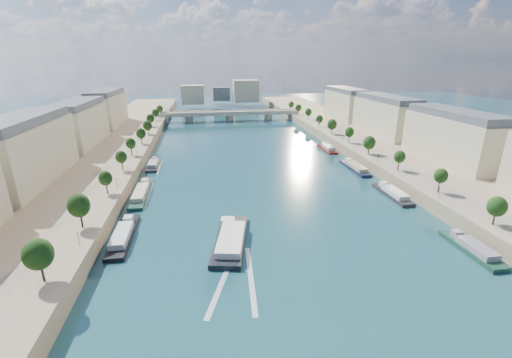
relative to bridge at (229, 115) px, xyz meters
name	(u,v)px	position (x,y,z in m)	size (l,w,h in m)	color
ground	(253,169)	(0.00, -130.08, -5.08)	(700.00, 700.00, 0.00)	#0E2E3E
quay_left	(86,171)	(-72.00, -130.08, -2.58)	(44.00, 520.00, 5.00)	#9E8460
quay_right	(400,157)	(72.00, -130.08, -2.58)	(44.00, 520.00, 5.00)	#9E8460
pave_left	(122,164)	(-57.00, -130.08, -0.03)	(14.00, 520.00, 0.10)	gray
pave_right	(371,153)	(57.00, -130.08, -0.03)	(14.00, 520.00, 0.10)	gray
trees_left	(126,150)	(-55.00, -128.08, 5.39)	(4.80, 268.80, 8.26)	#382B1E
trees_right	(359,138)	(55.00, -120.08, 5.39)	(4.80, 268.80, 8.26)	#382B1E
lamps_left	(127,164)	(-52.50, -140.08, 2.70)	(0.36, 200.36, 4.28)	black
lamps_right	(358,145)	(52.50, -125.08, 2.70)	(0.36, 200.36, 4.28)	black
buildings_left	(57,134)	(-85.00, -118.08, 11.37)	(16.00, 226.00, 23.20)	beige
buildings_right	(414,123)	(85.00, -118.08, 11.37)	(16.00, 226.00, 23.20)	beige
skyline	(225,92)	(3.19, 89.44, 9.57)	(79.00, 42.00, 22.00)	beige
bridge	(229,115)	(0.00, 0.00, 0.00)	(112.00, 12.00, 8.15)	#C1B79E
tour_barge	(231,239)	(-16.09, -194.99, -4.06)	(12.93, 28.37, 3.76)	black
wake	(237,279)	(-16.09, -211.60, -5.06)	(12.52, 26.02, 0.04)	silver
moored_barges_left	(128,224)	(-45.50, -180.62, -4.24)	(5.00, 153.46, 3.60)	#1B233D
moored_barges_right	(398,197)	(45.50, -174.05, -4.24)	(5.00, 161.31, 3.60)	black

